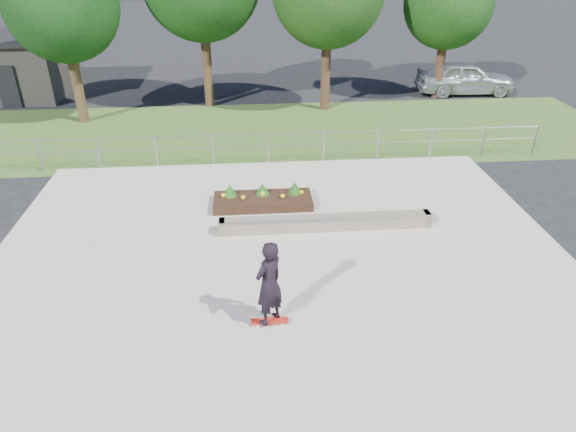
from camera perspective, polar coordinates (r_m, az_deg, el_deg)
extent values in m
plane|color=black|center=(12.34, -0.35, -7.88)|extent=(120.00, 120.00, 0.00)
cube|color=#355220|center=(22.14, -2.60, 9.36)|extent=(30.00, 8.00, 0.02)
cube|color=#AAA697|center=(12.32, -0.35, -7.77)|extent=(15.00, 15.00, 0.06)
cylinder|color=#94969C|center=(20.00, -25.85, 6.07)|extent=(0.06, 0.06, 1.20)
cylinder|color=gray|center=(19.37, -20.31, 6.51)|extent=(0.06, 0.06, 1.20)
cylinder|color=#95989D|center=(18.92, -14.44, 6.91)|extent=(0.06, 0.06, 1.20)
cylinder|color=#97999F|center=(18.68, -8.35, 7.24)|extent=(0.06, 0.06, 1.20)
cylinder|color=gray|center=(18.66, -2.17, 7.50)|extent=(0.06, 0.06, 1.20)
cylinder|color=#999CA1|center=(18.84, 3.97, 7.67)|extent=(0.06, 0.06, 1.20)
cylinder|color=gray|center=(19.24, 9.93, 7.76)|extent=(0.06, 0.06, 1.20)
cylinder|color=#989BA0|center=(19.83, 15.59, 7.76)|extent=(0.06, 0.06, 1.20)
cylinder|color=gray|center=(20.59, 20.88, 7.70)|extent=(0.06, 0.06, 1.20)
cylinder|color=gray|center=(21.52, 25.74, 7.58)|extent=(0.06, 0.06, 1.20)
cylinder|color=gray|center=(18.46, -2.20, 9.09)|extent=(20.00, 0.04, 0.04)
cylinder|color=gray|center=(18.62, -2.17, 7.79)|extent=(20.00, 0.04, 0.04)
cube|color=black|center=(28.43, -28.67, 12.44)|extent=(0.90, 0.10, 2.00)
cylinder|color=#382716|center=(24.71, -22.28, 12.89)|extent=(0.44, 0.44, 2.93)
sphere|color=black|center=(24.12, -23.86, 20.64)|extent=(4.55, 4.55, 4.55)
cylinder|color=#342214|center=(25.57, -8.92, 15.64)|extent=(0.44, 0.44, 3.38)
cylinder|color=#341F14|center=(24.85, 4.18, 15.25)|extent=(0.44, 0.44, 3.15)
cylinder|color=#361F15|center=(27.84, 16.44, 15.20)|extent=(0.44, 0.44, 2.70)
sphere|color=black|center=(27.33, 17.41, 21.59)|extent=(4.20, 4.20, 4.20)
cube|color=#695A4D|center=(14.46, 4.22, -0.75)|extent=(6.00, 0.40, 0.40)
cylinder|color=gray|center=(14.19, 4.36, -0.44)|extent=(6.00, 0.06, 0.06)
cube|color=brown|center=(14.33, -7.33, -1.22)|extent=(0.15, 0.42, 0.40)
cube|color=brown|center=(15.15, 15.12, -0.27)|extent=(0.15, 0.42, 0.40)
cube|color=black|center=(15.77, -2.80, 1.65)|extent=(3.00, 1.20, 0.25)
sphere|color=yellow|center=(15.78, -7.19, 2.30)|extent=(0.14, 0.14, 0.14)
sphere|color=yellow|center=(15.58, -5.01, 2.06)|extent=(0.14, 0.14, 0.14)
sphere|color=yellow|center=(15.77, -2.83, 2.48)|extent=(0.14, 0.14, 0.14)
sphere|color=yellow|center=(15.61, -0.60, 2.24)|extent=(0.14, 0.14, 0.14)
sphere|color=yellow|center=(15.84, 1.51, 2.64)|extent=(0.14, 0.14, 0.14)
cone|color=#1A4A15|center=(15.86, -6.48, 2.90)|extent=(0.44, 0.44, 0.36)
cone|color=#1A4814|center=(15.86, -2.86, 3.04)|extent=(0.44, 0.44, 0.36)
cone|color=#184213|center=(15.91, 0.74, 3.18)|extent=(0.44, 0.44, 0.36)
cylinder|color=white|center=(11.14, -3.38, -12.10)|extent=(0.05, 0.03, 0.05)
cylinder|color=white|center=(11.28, -3.41, -11.50)|extent=(0.05, 0.03, 0.05)
cylinder|color=white|center=(11.16, -0.66, -11.98)|extent=(0.05, 0.03, 0.05)
cylinder|color=white|center=(11.29, -0.72, -11.38)|extent=(0.05, 0.03, 0.05)
cylinder|color=gray|center=(11.19, -3.40, -11.70)|extent=(0.02, 0.18, 0.02)
cylinder|color=gray|center=(11.21, -0.69, -11.58)|extent=(0.02, 0.18, 0.02)
cube|color=#B01E15|center=(11.19, -2.05, -11.56)|extent=(0.80, 0.21, 0.02)
imported|color=black|center=(10.58, -2.14, -7.50)|extent=(0.84, 0.83, 1.95)
imported|color=#A5AAAE|center=(29.11, 19.07, 14.34)|extent=(5.02, 2.19, 1.69)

